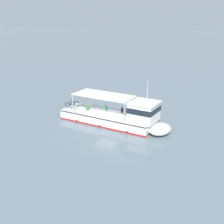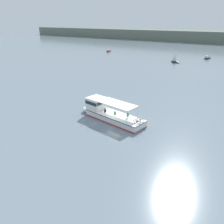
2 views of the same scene
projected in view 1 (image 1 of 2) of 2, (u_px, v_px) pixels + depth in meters
The scene contains 2 objects.
ground_plane at pixel (108, 123), 32.35m from camera, with size 400.00×400.00×0.00m, color slate.
ferry_main at pixel (120, 117), 31.15m from camera, with size 13.02×4.68×5.32m.
Camera 1 is at (-12.34, 27.62, 11.54)m, focal length 46.18 mm.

